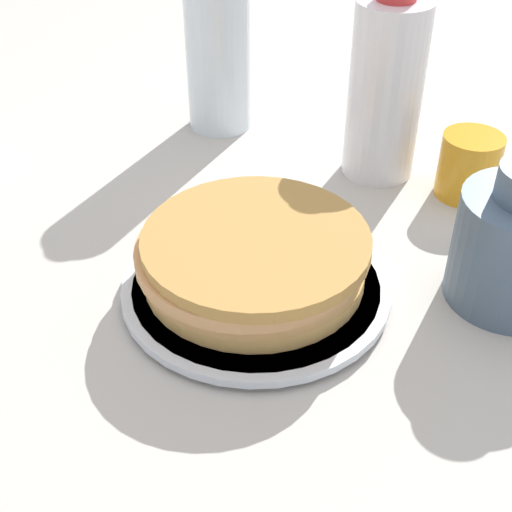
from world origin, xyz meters
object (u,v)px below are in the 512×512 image
object	(u,v)px
plate	(256,287)
pancake_stack	(253,257)
water_bottle_near	(386,89)
juice_glass	(469,166)
water_bottle_far	(218,41)

from	to	relation	value
plate	pancake_stack	size ratio (longest dim) A/B	1.16
pancake_stack	water_bottle_near	size ratio (longest dim) A/B	0.98
juice_glass	water_bottle_far	distance (m)	0.31
water_bottle_near	pancake_stack	bearing A→B (deg)	127.19
juice_glass	water_bottle_far	bearing A→B (deg)	39.06
pancake_stack	water_bottle_far	xyz separation A→B (m)	(0.31, -0.07, 0.07)
plate	juice_glass	size ratio (longest dim) A/B	3.46
pancake_stack	juice_glass	distance (m)	0.27
pancake_stack	water_bottle_far	size ratio (longest dim) A/B	0.89
juice_glass	water_bottle_far	world-z (taller)	water_bottle_far
plate	juice_glass	distance (m)	0.27
plate	water_bottle_far	world-z (taller)	water_bottle_far
plate	water_bottle_near	size ratio (longest dim) A/B	1.13
water_bottle_near	water_bottle_far	world-z (taller)	water_bottle_far
plate	water_bottle_near	bearing A→B (deg)	-51.83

